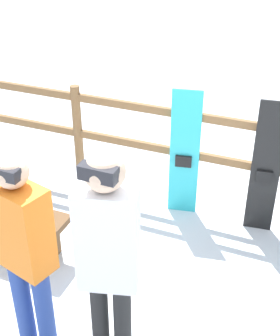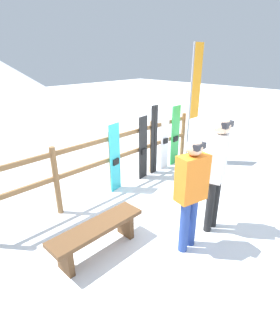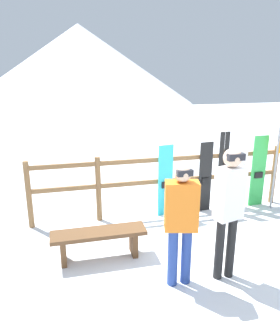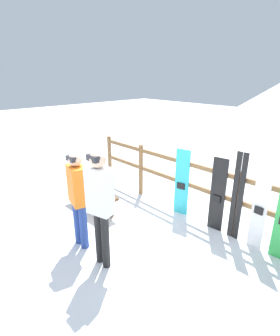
{
  "view_description": "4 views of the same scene",
  "coord_description": "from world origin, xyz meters",
  "px_view_note": "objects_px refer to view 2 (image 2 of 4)",
  "views": [
    {
      "loc": [
        1.19,
        -2.37,
        2.93
      ],
      "look_at": [
        -0.18,
        0.96,
        0.81
      ],
      "focal_mm": 50.0,
      "sensor_mm": 36.0,
      "label": 1
    },
    {
      "loc": [
        -3.05,
        -2.07,
        2.53
      ],
      "look_at": [
        -0.1,
        0.76,
        0.76
      ],
      "focal_mm": 28.0,
      "sensor_mm": 36.0,
      "label": 2
    },
    {
      "loc": [
        -1.78,
        -3.9,
        2.69
      ],
      "look_at": [
        -0.58,
        1.0,
        1.15
      ],
      "focal_mm": 35.0,
      "sensor_mm": 36.0,
      "label": 3
    },
    {
      "loc": [
        2.96,
        -2.31,
        2.7
      ],
      "look_at": [
        -0.29,
        0.75,
        1.11
      ],
      "focal_mm": 28.0,
      "sensor_mm": 36.0,
      "label": 4
    }
  ],
  "objects_px": {
    "snowboard_black_stripe": "(143,148)",
    "snowboard_green": "(175,136)",
    "person_orange": "(191,189)",
    "person_white": "(217,166)",
    "snowboard_cyan": "(115,158)",
    "ski_pair_black": "(154,141)",
    "rental_flag": "(194,92)",
    "bench": "(97,232)",
    "snowboard_white": "(165,138)"
  },
  "relations": [
    {
      "from": "snowboard_black_stripe",
      "to": "rental_flag",
      "type": "xyz_separation_m",
      "value": [
        1.48,
        -0.21,
        1.06
      ]
    },
    {
      "from": "snowboard_white",
      "to": "snowboard_green",
      "type": "bearing_deg",
      "value": -0.01
    },
    {
      "from": "person_orange",
      "to": "snowboard_green",
      "type": "height_order",
      "value": "person_orange"
    },
    {
      "from": "bench",
      "to": "person_orange",
      "type": "bearing_deg",
      "value": -41.57
    },
    {
      "from": "rental_flag",
      "to": "person_white",
      "type": "bearing_deg",
      "value": -139.01
    },
    {
      "from": "bench",
      "to": "ski_pair_black",
      "type": "distance_m",
      "value": 2.87
    },
    {
      "from": "snowboard_cyan",
      "to": "snowboard_black_stripe",
      "type": "bearing_deg",
      "value": 0.0
    },
    {
      "from": "person_white",
      "to": "snowboard_green",
      "type": "relative_size",
      "value": 1.23
    },
    {
      "from": "bench",
      "to": "rental_flag",
      "type": "height_order",
      "value": "rental_flag"
    },
    {
      "from": "person_white",
      "to": "rental_flag",
      "type": "xyz_separation_m",
      "value": [
        2.12,
        1.84,
        0.67
      ]
    },
    {
      "from": "snowboard_cyan",
      "to": "rental_flag",
      "type": "xyz_separation_m",
      "value": [
        2.28,
        -0.21,
        1.06
      ]
    },
    {
      "from": "rental_flag",
      "to": "snowboard_white",
      "type": "bearing_deg",
      "value": 164.05
    },
    {
      "from": "person_orange",
      "to": "snowboard_white",
      "type": "xyz_separation_m",
      "value": [
        2.01,
        2.04,
        -0.18
      ]
    },
    {
      "from": "snowboard_green",
      "to": "snowboard_white",
      "type": "bearing_deg",
      "value": 179.99
    },
    {
      "from": "snowboard_black_stripe",
      "to": "snowboard_white",
      "type": "height_order",
      "value": "snowboard_white"
    },
    {
      "from": "bench",
      "to": "snowboard_green",
      "type": "xyz_separation_m",
      "value": [
        3.34,
        1.22,
        0.39
      ]
    },
    {
      "from": "bench",
      "to": "snowboard_cyan",
      "type": "distance_m",
      "value": 1.88
    },
    {
      "from": "snowboard_black_stripe",
      "to": "person_white",
      "type": "bearing_deg",
      "value": -107.25
    },
    {
      "from": "ski_pair_black",
      "to": "snowboard_cyan",
      "type": "bearing_deg",
      "value": -179.82
    },
    {
      "from": "person_orange",
      "to": "rental_flag",
      "type": "relative_size",
      "value": 0.58
    },
    {
      "from": "snowboard_cyan",
      "to": "ski_pair_black",
      "type": "relative_size",
      "value": 0.88
    },
    {
      "from": "person_white",
      "to": "snowboard_black_stripe",
      "type": "bearing_deg",
      "value": 72.75
    },
    {
      "from": "ski_pair_black",
      "to": "rental_flag",
      "type": "relative_size",
      "value": 0.56
    },
    {
      "from": "bench",
      "to": "snowboard_cyan",
      "type": "height_order",
      "value": "snowboard_cyan"
    },
    {
      "from": "person_orange",
      "to": "rental_flag",
      "type": "bearing_deg",
      "value": 33.65
    },
    {
      "from": "snowboard_cyan",
      "to": "rental_flag",
      "type": "height_order",
      "value": "rental_flag"
    },
    {
      "from": "snowboard_white",
      "to": "rental_flag",
      "type": "bearing_deg",
      "value": -15.95
    },
    {
      "from": "bench",
      "to": "person_orange",
      "type": "xyz_separation_m",
      "value": [
        0.93,
        -0.83,
        0.61
      ]
    },
    {
      "from": "ski_pair_black",
      "to": "rental_flag",
      "type": "bearing_deg",
      "value": -10.86
    },
    {
      "from": "snowboard_white",
      "to": "rental_flag",
      "type": "height_order",
      "value": "rental_flag"
    },
    {
      "from": "person_white",
      "to": "snowboard_cyan",
      "type": "xyz_separation_m",
      "value": [
        -0.16,
        2.06,
        -0.39
      ]
    },
    {
      "from": "person_orange",
      "to": "person_white",
      "type": "bearing_deg",
      "value": -1.32
    },
    {
      "from": "person_white",
      "to": "ski_pair_black",
      "type": "relative_size",
      "value": 1.14
    },
    {
      "from": "snowboard_cyan",
      "to": "rental_flag",
      "type": "distance_m",
      "value": 2.53
    },
    {
      "from": "snowboard_cyan",
      "to": "ski_pair_black",
      "type": "bearing_deg",
      "value": 0.18
    },
    {
      "from": "snowboard_black_stripe",
      "to": "snowboard_green",
      "type": "height_order",
      "value": "snowboard_green"
    },
    {
      "from": "snowboard_white",
      "to": "snowboard_green",
      "type": "relative_size",
      "value": 1.05
    },
    {
      "from": "snowboard_black_stripe",
      "to": "snowboard_green",
      "type": "bearing_deg",
      "value": 0.0
    },
    {
      "from": "person_orange",
      "to": "snowboard_black_stripe",
      "type": "relative_size",
      "value": 1.17
    },
    {
      "from": "snowboard_cyan",
      "to": "ski_pair_black",
      "type": "height_order",
      "value": "ski_pair_black"
    },
    {
      "from": "person_white",
      "to": "snowboard_black_stripe",
      "type": "relative_size",
      "value": 1.29
    },
    {
      "from": "bench",
      "to": "snowboard_white",
      "type": "relative_size",
      "value": 0.9
    },
    {
      "from": "bench",
      "to": "snowboard_cyan",
      "type": "bearing_deg",
      "value": 41.02
    },
    {
      "from": "person_orange",
      "to": "rental_flag",
      "type": "height_order",
      "value": "rental_flag"
    },
    {
      "from": "bench",
      "to": "snowboard_white",
      "type": "bearing_deg",
      "value": 22.48
    },
    {
      "from": "bench",
      "to": "snowboard_cyan",
      "type": "xyz_separation_m",
      "value": [
        1.4,
        1.22,
        0.35
      ]
    },
    {
      "from": "ski_pair_black",
      "to": "snowboard_white",
      "type": "xyz_separation_m",
      "value": [
        0.38,
        -0.0,
        -0.02
      ]
    },
    {
      "from": "bench",
      "to": "rental_flag",
      "type": "distance_m",
      "value": 4.07
    },
    {
      "from": "bench",
      "to": "snowboard_green",
      "type": "relative_size",
      "value": 0.95
    },
    {
      "from": "bench",
      "to": "snowboard_black_stripe",
      "type": "bearing_deg",
      "value": 28.95
    }
  ]
}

